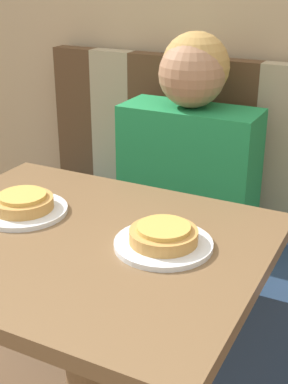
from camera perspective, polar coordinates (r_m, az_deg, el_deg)
booth_seat at (r=1.97m, az=4.33°, el=-10.60°), size 1.29×0.49×0.47m
booth_backrest at (r=1.92m, az=7.25°, el=5.60°), size 1.29×0.07×0.57m
dining_table at (r=1.26m, az=-6.74°, el=-9.71°), size 0.82×0.67×0.77m
person at (r=1.72m, az=4.95°, el=5.38°), size 0.44×0.23×0.67m
plate_left at (r=1.33m, az=-12.71°, el=-1.93°), size 0.21×0.21×0.01m
plate_right at (r=1.15m, az=2.08°, el=-5.57°), size 0.21×0.21×0.01m
pizza_left at (r=1.32m, az=-12.80°, el=-1.02°), size 0.15×0.15×0.04m
pizza_right at (r=1.14m, az=2.10°, el=-4.54°), size 0.15×0.15×0.04m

